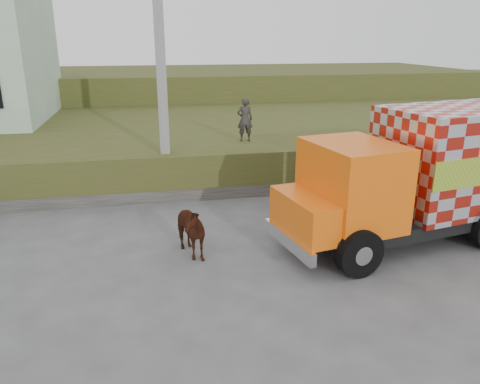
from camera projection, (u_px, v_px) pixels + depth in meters
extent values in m
plane|color=#474749|center=(217.00, 253.00, 11.63)|extent=(120.00, 120.00, 0.00)
cube|color=#324517|center=(184.00, 140.00, 20.71)|extent=(40.00, 12.00, 1.50)
cube|color=#324517|center=(169.00, 93.00, 31.64)|extent=(40.00, 12.00, 3.00)
cube|color=#595651|center=(137.00, 197.00, 15.11)|extent=(16.00, 0.50, 0.40)
cube|color=gray|center=(161.00, 74.00, 14.47)|extent=(0.30, 0.30, 8.00)
cube|color=black|center=(425.00, 214.00, 12.39)|extent=(7.13, 3.46, 0.35)
cube|color=#EA5C0C|center=(352.00, 184.00, 11.18)|extent=(2.21, 2.61, 2.01)
cube|color=#EA5C0C|center=(308.00, 214.00, 10.96)|extent=(1.38, 2.26, 0.90)
cube|color=silver|center=(468.00, 156.00, 12.36)|extent=(4.99, 3.24, 2.61)
cube|color=yellow|center=(433.00, 147.00, 13.44)|extent=(4.55, 0.91, 0.70)
cube|color=silver|center=(288.00, 241.00, 10.97)|extent=(0.58, 2.30, 0.30)
cylinder|color=black|center=(359.00, 253.00, 10.37)|extent=(1.15, 0.55, 1.11)
cylinder|color=black|center=(307.00, 217.00, 12.40)|extent=(1.15, 0.55, 1.11)
cylinder|color=black|center=(423.00, 199.00, 13.80)|extent=(1.15, 0.55, 1.11)
cylinder|color=black|center=(464.00, 193.00, 14.37)|extent=(1.15, 0.55, 1.11)
imported|color=black|center=(186.00, 229.00, 11.32)|extent=(1.23, 1.75, 1.35)
imported|color=#2B2826|center=(245.00, 119.00, 16.80)|extent=(0.58, 0.39, 1.57)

